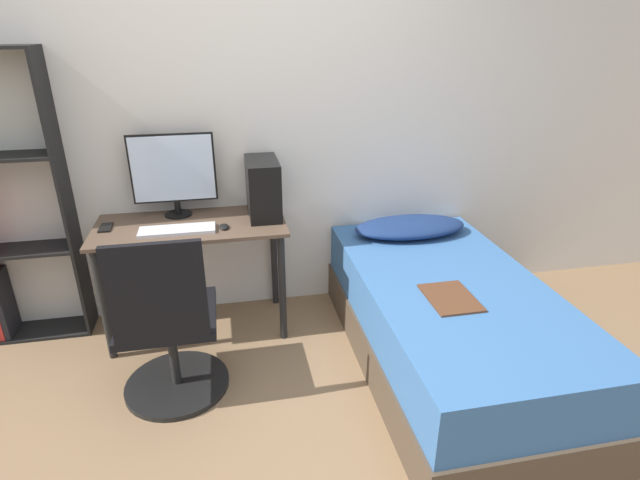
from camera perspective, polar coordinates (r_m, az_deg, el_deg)
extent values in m
plane|color=#846647|center=(2.47, -4.95, -24.80)|extent=(14.00, 14.00, 0.00)
cube|color=silver|center=(3.24, -9.04, 12.73)|extent=(8.00, 0.05, 2.50)
cube|color=brown|center=(3.11, -14.56, 1.60)|extent=(1.13, 0.54, 0.02)
cylinder|color=black|center=(3.14, -23.51, -6.89)|extent=(0.04, 0.04, 0.71)
cylinder|color=black|center=(3.07, -4.33, -5.53)|extent=(0.04, 0.04, 0.71)
cylinder|color=black|center=(3.53, -22.22, -3.29)|extent=(0.04, 0.04, 0.71)
cylinder|color=black|center=(3.46, -5.27, -2.00)|extent=(0.04, 0.04, 0.71)
cube|color=black|center=(3.32, -26.95, 3.91)|extent=(0.02, 0.24, 1.74)
cube|color=black|center=(3.76, -29.21, -8.97)|extent=(0.62, 0.24, 0.02)
cube|color=black|center=(3.52, -31.05, -1.00)|extent=(0.62, 0.24, 0.02)
cube|color=black|center=(3.72, -32.25, -6.08)|extent=(0.03, 0.20, 0.43)
cylinder|color=black|center=(2.97, -15.95, -15.51)|extent=(0.56, 0.56, 0.03)
cylinder|color=black|center=(2.85, -16.44, -12.14)|extent=(0.05, 0.05, 0.40)
cube|color=black|center=(2.73, -16.97, -8.37)|extent=(0.49, 0.49, 0.04)
cube|color=black|center=(2.40, -18.13, -5.77)|extent=(0.44, 0.04, 0.49)
cube|color=#4C3D2D|center=(3.05, 14.19, -11.62)|extent=(0.99, 1.88, 0.24)
cube|color=#38669E|center=(2.91, 14.72, -7.25)|extent=(0.96, 1.84, 0.30)
ellipsoid|color=navy|center=(3.38, 10.24, 1.50)|extent=(0.76, 0.36, 0.11)
cube|color=#56331E|center=(2.67, 14.68, -6.41)|extent=(0.24, 0.32, 0.01)
cylinder|color=black|center=(3.27, -15.86, 2.86)|extent=(0.17, 0.17, 0.01)
cylinder|color=black|center=(3.25, -15.96, 3.70)|extent=(0.04, 0.04, 0.09)
cube|color=black|center=(3.18, -16.45, 7.87)|extent=(0.51, 0.01, 0.42)
cube|color=silver|center=(3.18, -16.46, 7.83)|extent=(0.48, 0.01, 0.40)
cube|color=silver|center=(3.00, -16.00, 1.10)|extent=(0.43, 0.15, 0.02)
cube|color=black|center=(3.11, -6.53, 5.93)|extent=(0.19, 0.37, 0.35)
ellipsoid|color=black|center=(2.99, -10.93, 1.51)|extent=(0.06, 0.09, 0.02)
cube|color=black|center=(3.20, -23.29, 1.32)|extent=(0.07, 0.14, 0.01)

